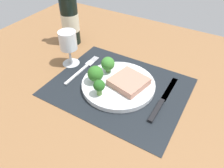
{
  "coord_description": "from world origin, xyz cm",
  "views": [
    {
      "loc": [
        25.91,
        -47.72,
        47.77
      ],
      "look_at": [
        -1.49,
        -1.64,
        1.9
      ],
      "focal_mm": 34.58,
      "sensor_mm": 36.0,
      "label": 1
    }
  ],
  "objects_px": {
    "plate": "(118,85)",
    "wine_glass": "(68,43)",
    "steak": "(129,82)",
    "wine_bottle": "(70,18)",
    "fork": "(83,69)",
    "knife": "(162,101)"
  },
  "relations": [
    {
      "from": "plate",
      "to": "steak",
      "type": "relative_size",
      "value": 2.33
    },
    {
      "from": "fork",
      "to": "wine_bottle",
      "type": "height_order",
      "value": "wine_bottle"
    },
    {
      "from": "steak",
      "to": "wine_glass",
      "type": "bearing_deg",
      "value": 175.9
    },
    {
      "from": "plate",
      "to": "wine_bottle",
      "type": "xyz_separation_m",
      "value": [
        -0.32,
        0.16,
        0.1
      ]
    },
    {
      "from": "wine_bottle",
      "to": "wine_glass",
      "type": "bearing_deg",
      "value": -53.67
    },
    {
      "from": "wine_glass",
      "to": "fork",
      "type": "bearing_deg",
      "value": -11.81
    },
    {
      "from": "plate",
      "to": "steak",
      "type": "bearing_deg",
      "value": 16.16
    },
    {
      "from": "fork",
      "to": "wine_bottle",
      "type": "xyz_separation_m",
      "value": [
        -0.16,
        0.14,
        0.1
      ]
    },
    {
      "from": "wine_bottle",
      "to": "fork",
      "type": "bearing_deg",
      "value": -41.85
    },
    {
      "from": "plate",
      "to": "wine_bottle",
      "type": "distance_m",
      "value": 0.37
    },
    {
      "from": "plate",
      "to": "wine_bottle",
      "type": "bearing_deg",
      "value": 153.57
    },
    {
      "from": "steak",
      "to": "knife",
      "type": "relative_size",
      "value": 0.45
    },
    {
      "from": "fork",
      "to": "wine_glass",
      "type": "xyz_separation_m",
      "value": [
        -0.07,
        0.01,
        0.08
      ]
    },
    {
      "from": "fork",
      "to": "wine_bottle",
      "type": "relative_size",
      "value": 0.62
    },
    {
      "from": "plate",
      "to": "wine_bottle",
      "type": "relative_size",
      "value": 0.78
    },
    {
      "from": "plate",
      "to": "steak",
      "type": "distance_m",
      "value": 0.04
    },
    {
      "from": "fork",
      "to": "knife",
      "type": "height_order",
      "value": "knife"
    },
    {
      "from": "plate",
      "to": "wine_glass",
      "type": "bearing_deg",
      "value": 172.9
    },
    {
      "from": "steak",
      "to": "knife",
      "type": "height_order",
      "value": "steak"
    },
    {
      "from": "steak",
      "to": "plate",
      "type": "bearing_deg",
      "value": -163.84
    },
    {
      "from": "plate",
      "to": "fork",
      "type": "distance_m",
      "value": 0.16
    },
    {
      "from": "wine_glass",
      "to": "steak",
      "type": "bearing_deg",
      "value": -4.1
    }
  ]
}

